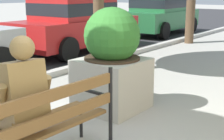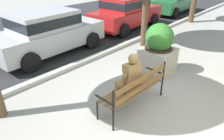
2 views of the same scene
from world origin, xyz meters
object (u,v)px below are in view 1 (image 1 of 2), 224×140
at_px(park_bench, 36,124).
at_px(concrete_planter, 112,62).
at_px(parked_car_red, 76,23).
at_px(parked_car_green, 160,14).
at_px(bronze_statue_seated, 20,107).

xyz_separation_m(park_bench, concrete_planter, (1.92, 0.59, 0.18)).
relative_size(parked_car_red, parked_car_green, 1.00).
bearing_deg(parked_car_red, parked_car_green, 0.00).
xyz_separation_m(concrete_planter, parked_car_green, (8.16, 3.77, 0.12)).
distance_m(bronze_statue_seated, parked_car_red, 6.59).
xyz_separation_m(bronze_statue_seated, parked_car_green, (10.09, 4.15, 0.17)).
relative_size(bronze_statue_seated, parked_car_green, 0.33).
height_order(park_bench, concrete_planter, concrete_planter).
relative_size(park_bench, concrete_planter, 1.19).
bearing_deg(parked_car_green, bronze_statue_seated, -157.63).
relative_size(park_bench, parked_car_red, 0.44).
distance_m(parked_car_red, parked_car_green, 4.97).
relative_size(bronze_statue_seated, concrete_planter, 0.90).
height_order(park_bench, parked_car_green, parked_car_green).
distance_m(concrete_planter, parked_car_green, 8.99).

